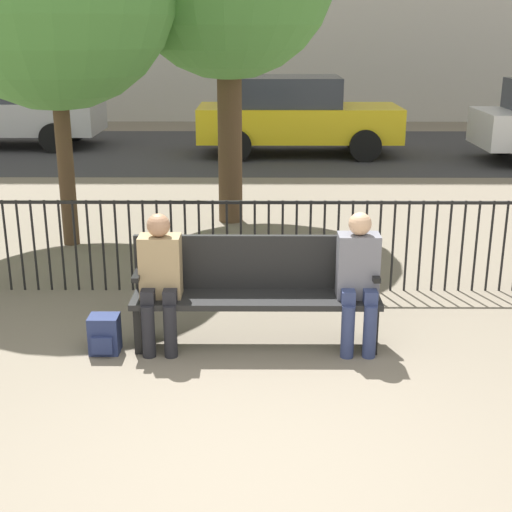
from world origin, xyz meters
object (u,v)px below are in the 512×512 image
park_bench (256,287)px  parked_car_0 (1,109)px  seated_person_0 (160,276)px  seated_person_1 (358,275)px  parked_car_1 (294,114)px  backpack (105,335)px

park_bench → parked_car_0: size_ratio=0.49×
seated_person_0 → seated_person_1: (1.63, 0.00, 0.01)m
parked_car_1 → seated_person_1: bearing=-89.5°
seated_person_1 → seated_person_0: bearing=-180.0°
seated_person_0 → parked_car_1: bearing=80.9°
park_bench → backpack: bearing=-169.7°
park_bench → backpack: park_bench is taller
seated_person_0 → parked_car_1: (1.54, 9.65, 0.20)m
park_bench → parked_car_0: parked_car_0 is taller
backpack → parked_car_0: size_ratio=0.08×
backpack → parked_car_0: (-4.52, 10.77, 0.68)m
seated_person_0 → seated_person_1: 1.63m
park_bench → seated_person_0: bearing=-170.4°
seated_person_1 → parked_car_1: size_ratio=0.28×
seated_person_0 → seated_person_1: size_ratio=0.99×
seated_person_0 → parked_car_1: parked_car_1 is taller
backpack → seated_person_0: bearing=11.4°
seated_person_1 → backpack: seated_person_1 is taller
seated_person_1 → backpack: size_ratio=3.64×
park_bench → seated_person_0: seated_person_0 is taller
park_bench → seated_person_0: 0.81m
park_bench → seated_person_1: size_ratio=1.76×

